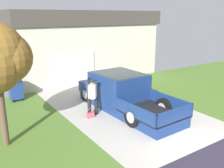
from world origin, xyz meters
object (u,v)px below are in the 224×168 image
(handbag, at_px, (90,115))
(wheeled_trash_bin, at_px, (16,89))
(pickup_truck, at_px, (121,93))
(person_with_hat, at_px, (92,95))
(house_with_garage, at_px, (75,42))

(handbag, relative_size, wheeled_trash_bin, 0.40)
(pickup_truck, distance_m, person_with_hat, 1.53)
(house_with_garage, distance_m, wheeled_trash_bin, 6.86)
(pickup_truck, bearing_deg, handbag, -174.49)
(handbag, xyz_separation_m, house_with_garage, (3.23, 8.10, 2.11))
(handbag, bearing_deg, person_with_hat, 39.98)
(person_with_hat, bearing_deg, handbag, -145.40)
(handbag, height_order, house_with_garage, house_with_garage)
(house_with_garage, relative_size, wheeled_trash_bin, 9.62)
(handbag, height_order, wheeled_trash_bin, wheeled_trash_bin)
(pickup_truck, distance_m, handbag, 1.86)
(pickup_truck, xyz_separation_m, wheeled_trash_bin, (-3.80, 3.84, -0.17))
(pickup_truck, bearing_deg, house_with_garage, 77.18)
(pickup_truck, relative_size, handbag, 13.07)
(person_with_hat, distance_m, handbag, 0.82)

